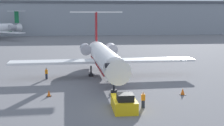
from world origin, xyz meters
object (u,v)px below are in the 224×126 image
(pushback_tug, at_px, (124,103))
(traffic_cone_right, at_px, (183,92))
(worker_by_wing, at_px, (46,73))
(airplane_main, at_px, (104,56))
(traffic_cone_left, at_px, (49,93))
(worker_near_tug, at_px, (143,100))

(pushback_tug, height_order, traffic_cone_right, pushback_tug)
(pushback_tug, height_order, worker_by_wing, pushback_tug)
(airplane_main, distance_m, traffic_cone_right, 15.10)
(airplane_main, relative_size, traffic_cone_right, 35.85)
(airplane_main, xyz_separation_m, traffic_cone_left, (-7.38, -11.18, -2.80))
(pushback_tug, xyz_separation_m, worker_by_wing, (-9.39, 16.20, 0.16))
(airplane_main, relative_size, worker_near_tug, 16.71)
(airplane_main, relative_size, pushback_tug, 6.51)
(pushback_tug, height_order, worker_near_tug, pushback_tug)
(worker_near_tug, bearing_deg, pushback_tug, -169.37)
(airplane_main, distance_m, pushback_tug, 17.44)
(worker_near_tug, bearing_deg, worker_by_wing, 125.94)
(pushback_tug, distance_m, traffic_cone_left, 10.12)
(pushback_tug, bearing_deg, worker_near_tug, 10.63)
(airplane_main, xyz_separation_m, pushback_tug, (0.71, -17.25, -2.47))
(airplane_main, xyz_separation_m, traffic_cone_right, (8.63, -12.06, -2.80))
(airplane_main, xyz_separation_m, worker_by_wing, (-8.68, -1.05, -2.31))
(airplane_main, distance_m, worker_by_wing, 9.04)
(airplane_main, bearing_deg, pushback_tug, -87.64)
(worker_near_tug, relative_size, worker_by_wing, 1.02)
(pushback_tug, xyz_separation_m, worker_near_tug, (2.07, 0.39, 0.18))
(traffic_cone_left, xyz_separation_m, traffic_cone_right, (16.02, -0.88, -0.00))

